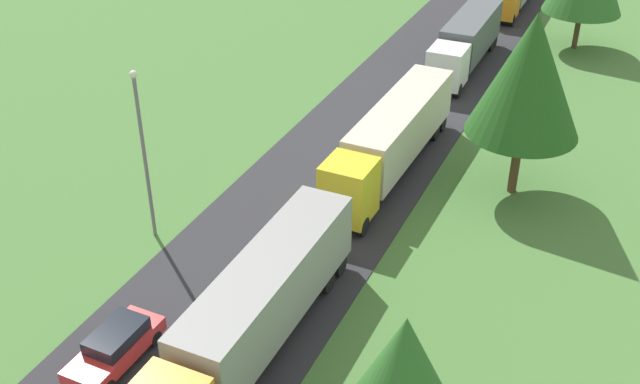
{
  "coord_description": "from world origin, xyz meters",
  "views": [
    {
      "loc": [
        14.46,
        8.11,
        21.79
      ],
      "look_at": [
        0.71,
        38.42,
        1.38
      ],
      "focal_mm": 42.5,
      "sensor_mm": 36.0,
      "label": 1
    }
  ],
  "objects_px": {
    "truck_fourth": "(466,40)",
    "truck_second": "(256,307)",
    "truck_third": "(392,137)",
    "car_third": "(115,346)",
    "lamppost_second": "(144,149)",
    "tree_pine": "(529,75)",
    "tree_oak": "(403,378)"
  },
  "relations": [
    {
      "from": "lamppost_second",
      "to": "truck_second",
      "type": "bearing_deg",
      "value": -30.62
    },
    {
      "from": "truck_third",
      "to": "tree_oak",
      "type": "xyz_separation_m",
      "value": [
        7.45,
        -20.36,
        3.13
      ]
    },
    {
      "from": "car_third",
      "to": "lamppost_second",
      "type": "relative_size",
      "value": 0.5
    },
    {
      "from": "truck_third",
      "to": "lamppost_second",
      "type": "distance_m",
      "value": 14.23
    },
    {
      "from": "truck_second",
      "to": "truck_third",
      "type": "relative_size",
      "value": 0.98
    },
    {
      "from": "lamppost_second",
      "to": "tree_pine",
      "type": "xyz_separation_m",
      "value": [
        15.45,
        11.67,
        1.95
      ]
    },
    {
      "from": "car_third",
      "to": "tree_pine",
      "type": "relative_size",
      "value": 0.44
    },
    {
      "from": "truck_third",
      "to": "car_third",
      "type": "bearing_deg",
      "value": -103.96
    },
    {
      "from": "truck_second",
      "to": "tree_pine",
      "type": "xyz_separation_m",
      "value": [
        6.79,
        16.79,
        4.65
      ]
    },
    {
      "from": "truck_third",
      "to": "truck_fourth",
      "type": "relative_size",
      "value": 1.19
    },
    {
      "from": "truck_third",
      "to": "car_third",
      "type": "xyz_separation_m",
      "value": [
        -4.75,
        -19.1,
        -1.37
      ]
    },
    {
      "from": "car_third",
      "to": "tree_oak",
      "type": "xyz_separation_m",
      "value": [
        12.2,
        -1.27,
        4.5
      ]
    },
    {
      "from": "truck_fourth",
      "to": "lamppost_second",
      "type": "relative_size",
      "value": 1.37
    },
    {
      "from": "car_third",
      "to": "lamppost_second",
      "type": "bearing_deg",
      "value": 115.54
    },
    {
      "from": "truck_third",
      "to": "tree_pine",
      "type": "xyz_separation_m",
      "value": [
        6.83,
        0.68,
        4.65
      ]
    },
    {
      "from": "truck_third",
      "to": "tree_pine",
      "type": "relative_size",
      "value": 1.43
    },
    {
      "from": "car_third",
      "to": "tree_oak",
      "type": "relative_size",
      "value": 0.58
    },
    {
      "from": "truck_second",
      "to": "lamppost_second",
      "type": "relative_size",
      "value": 1.6
    },
    {
      "from": "truck_second",
      "to": "truck_fourth",
      "type": "distance_m",
      "value": 33.17
    },
    {
      "from": "lamppost_second",
      "to": "truck_fourth",
      "type": "bearing_deg",
      "value": 73.52
    },
    {
      "from": "truck_second",
      "to": "tree_oak",
      "type": "xyz_separation_m",
      "value": [
        7.42,
        -4.25,
        3.14
      ]
    },
    {
      "from": "tree_oak",
      "to": "car_third",
      "type": "bearing_deg",
      "value": 174.07
    },
    {
      "from": "truck_third",
      "to": "tree_oak",
      "type": "bearing_deg",
      "value": -69.89
    },
    {
      "from": "tree_oak",
      "to": "truck_third",
      "type": "bearing_deg",
      "value": 110.11
    },
    {
      "from": "tree_oak",
      "to": "tree_pine",
      "type": "distance_m",
      "value": 21.11
    },
    {
      "from": "truck_second",
      "to": "car_third",
      "type": "height_order",
      "value": "truck_second"
    },
    {
      "from": "truck_second",
      "to": "truck_fourth",
      "type": "relative_size",
      "value": 1.17
    },
    {
      "from": "lamppost_second",
      "to": "tree_oak",
      "type": "xyz_separation_m",
      "value": [
        16.08,
        -9.38,
        0.44
      ]
    },
    {
      "from": "car_third",
      "to": "lamppost_second",
      "type": "xyz_separation_m",
      "value": [
        -3.88,
        8.11,
        4.06
      ]
    },
    {
      "from": "truck_second",
      "to": "lamppost_second",
      "type": "bearing_deg",
      "value": 149.38
    },
    {
      "from": "tree_pine",
      "to": "truck_fourth",
      "type": "bearing_deg",
      "value": 113.61
    },
    {
      "from": "truck_fourth",
      "to": "truck_second",
      "type": "bearing_deg",
      "value": -89.36
    }
  ]
}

